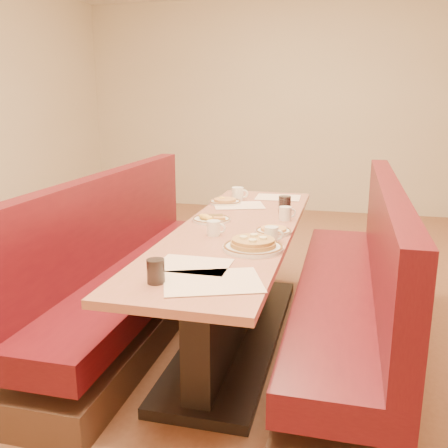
% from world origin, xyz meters
% --- Properties ---
extents(ground, '(8.00, 8.00, 0.00)m').
position_xyz_m(ground, '(0.00, 0.00, 0.00)').
color(ground, '#9E6647').
rests_on(ground, ground).
extents(room_envelope, '(6.04, 8.04, 2.82)m').
position_xyz_m(room_envelope, '(0.00, 0.00, 1.93)').
color(room_envelope, beige).
rests_on(room_envelope, ground).
extents(diner_table, '(0.70, 2.50, 0.75)m').
position_xyz_m(diner_table, '(0.00, 0.00, 0.37)').
color(diner_table, black).
rests_on(diner_table, ground).
extents(booth_left, '(0.55, 2.50, 1.05)m').
position_xyz_m(booth_left, '(-0.73, 0.00, 0.36)').
color(booth_left, '#4C3326').
rests_on(booth_left, ground).
extents(booth_right, '(0.55, 2.50, 1.05)m').
position_xyz_m(booth_right, '(0.73, 0.00, 0.36)').
color(booth_right, '#4C3326').
rests_on(booth_right, ground).
extents(placemat_near_left, '(0.35, 0.26, 0.00)m').
position_xyz_m(placemat_near_left, '(-0.04, -0.74, 0.75)').
color(placemat_near_left, '#FAE0C3').
rests_on(placemat_near_left, diner_table).
extents(placemat_near_right, '(0.51, 0.45, 0.00)m').
position_xyz_m(placemat_near_right, '(0.10, -0.93, 0.75)').
color(placemat_near_right, '#FAE0C3').
rests_on(placemat_near_right, diner_table).
extents(placemat_far_left, '(0.43, 0.38, 0.00)m').
position_xyz_m(placemat_far_left, '(-0.12, 0.64, 0.75)').
color(placemat_far_left, '#FAE0C3').
rests_on(placemat_far_left, diner_table).
extents(placemat_far_right, '(0.36, 0.28, 0.00)m').
position_xyz_m(placemat_far_right, '(0.12, 1.01, 0.75)').
color(placemat_far_right, '#FAE0C3').
rests_on(placemat_far_right, diner_table).
extents(pancake_plate, '(0.32, 0.32, 0.07)m').
position_xyz_m(pancake_plate, '(0.19, -0.42, 0.77)').
color(pancake_plate, white).
rests_on(pancake_plate, diner_table).
extents(eggs_plate, '(0.25, 0.25, 0.05)m').
position_xyz_m(eggs_plate, '(-0.20, 0.14, 0.77)').
color(eggs_plate, white).
rests_on(eggs_plate, diner_table).
extents(extra_plate_mid, '(0.22, 0.22, 0.04)m').
position_xyz_m(extra_plate_mid, '(0.24, -0.06, 0.77)').
color(extra_plate_mid, white).
rests_on(extra_plate_mid, diner_table).
extents(extra_plate_far, '(0.24, 0.24, 0.05)m').
position_xyz_m(extra_plate_far, '(-0.24, 0.70, 0.77)').
color(extra_plate_far, white).
rests_on(extra_plate_far, diner_table).
extents(coffee_mug_a, '(0.11, 0.08, 0.08)m').
position_xyz_m(coffee_mug_a, '(0.26, -0.24, 0.79)').
color(coffee_mug_a, white).
rests_on(coffee_mug_a, diner_table).
extents(coffee_mug_b, '(0.11, 0.08, 0.09)m').
position_xyz_m(coffee_mug_b, '(-0.09, -0.19, 0.79)').
color(coffee_mug_b, white).
rests_on(coffee_mug_b, diner_table).
extents(coffee_mug_c, '(0.11, 0.08, 0.09)m').
position_xyz_m(coffee_mug_c, '(0.27, 0.29, 0.80)').
color(coffee_mug_c, white).
rests_on(coffee_mug_c, diner_table).
extents(coffee_mug_d, '(0.13, 0.09, 0.10)m').
position_xyz_m(coffee_mug_d, '(-0.17, 0.85, 0.80)').
color(coffee_mug_d, white).
rests_on(coffee_mug_d, diner_table).
extents(soda_tumbler_near, '(0.08, 0.08, 0.11)m').
position_xyz_m(soda_tumbler_near, '(-0.13, -1.00, 0.80)').
color(soda_tumbler_near, black).
rests_on(soda_tumbler_near, diner_table).
extents(soda_tumbler_mid, '(0.09, 0.09, 0.12)m').
position_xyz_m(soda_tumbler_mid, '(0.24, 0.50, 0.81)').
color(soda_tumbler_mid, black).
rests_on(soda_tumbler_mid, diner_table).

